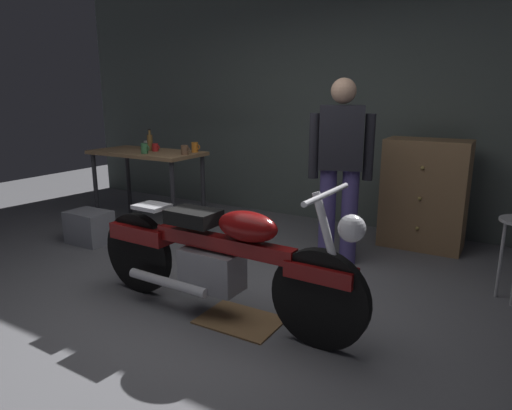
% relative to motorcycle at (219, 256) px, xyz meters
% --- Properties ---
extents(ground_plane, '(12.00, 12.00, 0.00)m').
position_rel_motorcycle_xyz_m(ground_plane, '(-0.16, -0.00, -0.45)').
color(ground_plane, slate).
extents(back_wall, '(8.00, 0.12, 3.10)m').
position_rel_motorcycle_xyz_m(back_wall, '(-0.16, 2.80, 1.10)').
color(back_wall, '#56605B').
rests_on(back_wall, ground_plane).
extents(workbench, '(1.30, 0.64, 0.90)m').
position_rel_motorcycle_xyz_m(workbench, '(-1.97, 1.39, 0.34)').
color(workbench, '#99724C').
rests_on(workbench, ground_plane).
extents(motorcycle, '(2.19, 0.60, 1.00)m').
position_rel_motorcycle_xyz_m(motorcycle, '(0.00, 0.00, 0.00)').
color(motorcycle, black).
rests_on(motorcycle, ground_plane).
extents(person_standing, '(0.55, 0.33, 1.67)m').
position_rel_motorcycle_xyz_m(person_standing, '(0.33, 1.43, 0.48)').
color(person_standing, '#564B94').
rests_on(person_standing, ground_plane).
extents(wooden_dresser, '(0.80, 0.47, 1.10)m').
position_rel_motorcycle_xyz_m(wooden_dresser, '(0.92, 2.30, 0.10)').
color(wooden_dresser, '#99724C').
rests_on(wooden_dresser, ground_plane).
extents(drip_tray, '(0.56, 0.40, 0.01)m').
position_rel_motorcycle_xyz_m(drip_tray, '(0.17, 0.00, -0.44)').
color(drip_tray, olive).
rests_on(drip_tray, ground_plane).
extents(storage_bin, '(0.44, 0.32, 0.34)m').
position_rel_motorcycle_xyz_m(storage_bin, '(-2.12, 0.64, -0.28)').
color(storage_bin, gray).
rests_on(storage_bin, ground_plane).
extents(mug_white_ceramic, '(0.10, 0.07, 0.10)m').
position_rel_motorcycle_xyz_m(mug_white_ceramic, '(-2.10, 1.55, 0.50)').
color(mug_white_ceramic, white).
rests_on(mug_white_ceramic, workbench).
extents(mug_brown_stoneware, '(0.11, 0.08, 0.10)m').
position_rel_motorcycle_xyz_m(mug_brown_stoneware, '(-1.39, 1.37, 0.50)').
color(mug_brown_stoneware, brown).
rests_on(mug_brown_stoneware, workbench).
extents(mug_orange_travel, '(0.11, 0.07, 0.11)m').
position_rel_motorcycle_xyz_m(mug_orange_travel, '(-1.42, 1.59, 0.51)').
color(mug_orange_travel, orange).
rests_on(mug_orange_travel, workbench).
extents(mug_red_diner, '(0.10, 0.07, 0.09)m').
position_rel_motorcycle_xyz_m(mug_red_diner, '(-1.87, 1.44, 0.49)').
color(mug_red_diner, red).
rests_on(mug_red_diner, workbench).
extents(mug_green_speckled, '(0.11, 0.07, 0.11)m').
position_rel_motorcycle_xyz_m(mug_green_speckled, '(-1.82, 1.22, 0.51)').
color(mug_green_speckled, '#3D7F4C').
rests_on(mug_green_speckled, workbench).
extents(bottle, '(0.06, 0.06, 0.24)m').
position_rel_motorcycle_xyz_m(bottle, '(-1.98, 1.47, 0.55)').
color(bottle, olive).
rests_on(bottle, workbench).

